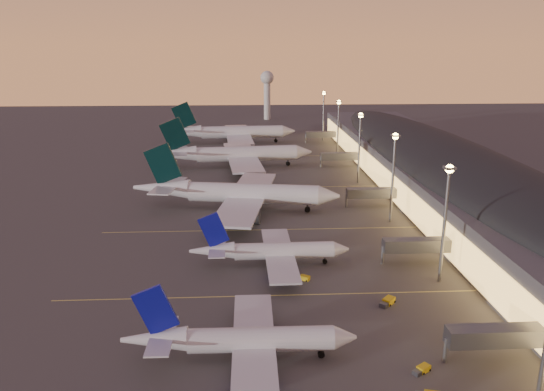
{
  "coord_description": "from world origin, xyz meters",
  "views": [
    {
      "loc": [
        -5.81,
        -103.4,
        49.46
      ],
      "look_at": [
        2.0,
        45.0,
        7.0
      ],
      "focal_mm": 35.0,
      "sensor_mm": 36.0,
      "label": 1
    }
  ],
  "objects": [
    {
      "name": "ground",
      "position": [
        0.0,
        0.0,
        0.0
      ],
      "size": [
        700.0,
        700.0,
        0.0
      ],
      "primitive_type": "plane",
      "color": "#464340"
    },
    {
      "name": "airliner_narrow_south",
      "position": [
        -6.92,
        -27.53,
        3.52
      ],
      "size": [
        37.98,
        33.78,
        13.62
      ],
      "rotation": [
        0.0,
        0.0,
        -0.01
      ],
      "color": "silver",
      "rests_on": "ground"
    },
    {
      "name": "airliner_narrow_north",
      "position": [
        -0.22,
        10.54,
        3.43
      ],
      "size": [
        36.99,
        32.94,
        13.26
      ],
      "rotation": [
        0.0,
        0.0,
        0.02
      ],
      "color": "silver",
      "rests_on": "ground"
    },
    {
      "name": "airliner_wide_near",
      "position": [
        -8.89,
        54.12,
        5.32
      ],
      "size": [
        64.47,
        59.45,
        20.68
      ],
      "rotation": [
        0.0,
        0.0,
        -0.17
      ],
      "color": "silver",
      "rests_on": "ground"
    },
    {
      "name": "airliner_wide_mid",
      "position": [
        -10.68,
        113.12,
        5.53
      ],
      "size": [
        67.16,
        61.44,
        21.48
      ],
      "rotation": [
        0.0,
        0.0,
        0.09
      ],
      "color": "silver",
      "rests_on": "ground"
    },
    {
      "name": "airliner_wide_far",
      "position": [
        -12.81,
        169.67,
        5.59
      ],
      "size": [
        67.8,
        61.82,
        21.7
      ],
      "rotation": [
        0.0,
        0.0,
        0.06
      ],
      "color": "silver",
      "rests_on": "ground"
    },
    {
      "name": "terminal_building",
      "position": [
        61.84,
        72.47,
        8.78
      ],
      "size": [
        56.35,
        255.0,
        17.46
      ],
      "color": "#4C4C51",
      "rests_on": "ground"
    },
    {
      "name": "light_masts",
      "position": [
        36.0,
        65.0,
        17.55
      ],
      "size": [
        2.2,
        217.2,
        25.9
      ],
      "color": "slate",
      "rests_on": "ground"
    },
    {
      "name": "radar_tower",
      "position": [
        10.0,
        260.0,
        21.87
      ],
      "size": [
        9.0,
        9.0,
        32.5
      ],
      "color": "silver",
      "rests_on": "ground"
    },
    {
      "name": "lane_markings",
      "position": [
        0.0,
        40.0,
        0.01
      ],
      "size": [
        90.0,
        180.36,
        0.0
      ],
      "color": "#D8C659",
      "rests_on": "ground"
    },
    {
      "name": "baggage_tug_b",
      "position": [
        21.46,
        -32.49,
        0.44
      ],
      "size": [
        3.35,
        2.84,
        0.96
      ],
      "rotation": [
        0.0,
        0.0,
        0.6
      ],
      "color": "#E2B80F",
      "rests_on": "ground"
    },
    {
      "name": "baggage_tug_c",
      "position": [
        6.54,
        2.36,
        0.44
      ],
      "size": [
        3.38,
        2.85,
        0.96
      ],
      "rotation": [
        0.0,
        0.0,
        -0.59
      ],
      "color": "#E2B80F",
      "rests_on": "ground"
    },
    {
      "name": "baggage_tug_d",
      "position": [
        21.97,
        -10.01,
        0.55
      ],
      "size": [
        3.86,
        4.02,
        1.2
      ],
      "rotation": [
        0.0,
        0.0,
        0.83
      ],
      "color": "#E2B80F",
      "rests_on": "ground"
    }
  ]
}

